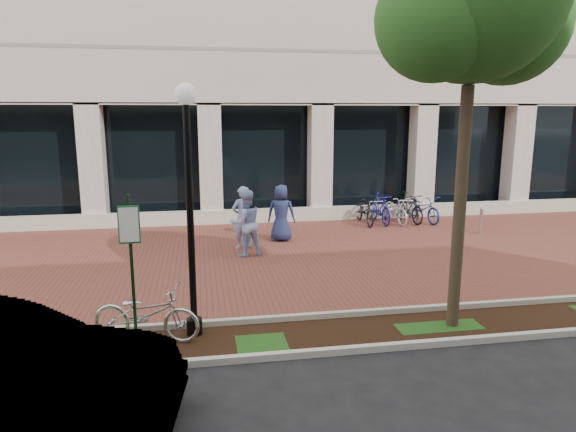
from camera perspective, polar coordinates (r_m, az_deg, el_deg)
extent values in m
plane|color=black|center=(14.33, 0.18, -4.41)|extent=(120.00, 120.00, 0.00)
cube|color=brown|center=(14.33, 0.18, -4.39)|extent=(40.00, 9.00, 0.01)
cube|color=black|center=(9.50, 5.85, -12.91)|extent=(40.00, 1.50, 0.01)
cube|color=#BAB9AF|center=(10.15, 4.70, -10.92)|extent=(40.00, 0.12, 0.12)
cube|color=#BAB9AF|center=(8.83, 7.21, -14.53)|extent=(40.00, 0.12, 0.12)
cube|color=black|center=(19.41, -2.71, 6.07)|extent=(40.00, 0.15, 4.20)
cube|color=beige|center=(18.59, -2.24, 0.08)|extent=(40.00, 0.25, 0.50)
cube|color=beige|center=(18.72, -2.44, 5.88)|extent=(0.80, 0.80, 4.20)
cube|color=#14391C|center=(8.77, -16.89, -6.28)|extent=(0.05, 0.05, 2.64)
cube|color=#186031|center=(8.52, -17.25, -0.92)|extent=(0.34, 0.02, 0.62)
cube|color=white|center=(8.51, -17.26, -0.94)|extent=(0.30, 0.01, 0.56)
cylinder|color=black|center=(9.54, -10.36, -11.99)|extent=(0.28, 0.28, 0.30)
cylinder|color=black|center=(8.97, -10.79, -0.88)|extent=(0.12, 0.12, 4.06)
sphere|color=silver|center=(8.77, -11.33, 13.14)|extent=(0.36, 0.36, 0.36)
cylinder|color=#4A3B2A|center=(9.68, 18.53, 0.57)|extent=(0.22, 0.22, 4.38)
sphere|color=#27581B|center=(10.32, 23.22, 19.06)|extent=(2.12, 2.12, 2.12)
sphere|color=#27581B|center=(9.09, 16.11, 20.18)|extent=(1.97, 1.97, 1.97)
imported|color=silver|center=(9.35, -15.48, -10.42)|extent=(2.01, 1.19, 1.00)
imported|color=#909DD7|center=(14.91, -5.04, -0.18)|extent=(0.77, 0.62, 1.84)
imported|color=#9CB3E8|center=(14.14, -4.70, -0.80)|extent=(1.04, 0.90, 1.85)
imported|color=navy|center=(15.74, -0.76, 0.34)|extent=(0.99, 0.78, 1.76)
cylinder|color=silver|center=(17.96, 20.65, -0.61)|extent=(0.11, 0.11, 0.78)
sphere|color=silver|center=(17.88, 20.75, 0.77)|extent=(0.12, 0.12, 0.12)
imported|color=black|center=(18.43, 8.55, 0.63)|extent=(0.66, 1.88, 0.99)
imported|color=navy|center=(18.60, 10.17, 0.84)|extent=(0.62, 1.85, 1.09)
imported|color=silver|center=(18.81, 11.74, 0.73)|extent=(0.86, 1.94, 0.99)
imported|color=black|center=(19.01, 13.29, 0.94)|extent=(0.80, 1.88, 1.09)
imported|color=navy|center=(19.24, 14.79, 0.82)|extent=(1.04, 1.97, 0.99)
cylinder|color=silver|center=(18.83, 11.73, 0.45)|extent=(0.04, 0.04, 0.80)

